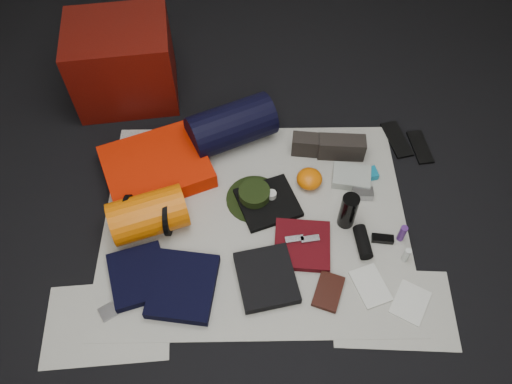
{
  "coord_description": "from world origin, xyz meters",
  "views": [
    {
      "loc": [
        -0.02,
        -1.38,
        2.27
      ],
      "look_at": [
        0.01,
        0.12,
        0.1
      ],
      "focal_mm": 35.0,
      "sensor_mm": 36.0,
      "label": 1
    }
  ],
  "objects_px": {
    "sleeping_pad": "(157,167)",
    "navy_duffel": "(231,126)",
    "compact_camera": "(363,194)",
    "stuff_sack": "(148,215)",
    "red_cabinet": "(123,62)",
    "paperback_book": "(328,291)",
    "water_bottle": "(348,211)"
  },
  "relations": [
    {
      "from": "sleeping_pad",
      "to": "navy_duffel",
      "type": "height_order",
      "value": "navy_duffel"
    },
    {
      "from": "water_bottle",
      "to": "compact_camera",
      "type": "relative_size",
      "value": 2.0
    },
    {
      "from": "stuff_sack",
      "to": "navy_duffel",
      "type": "distance_m",
      "value": 0.72
    },
    {
      "from": "compact_camera",
      "to": "navy_duffel",
      "type": "bearing_deg",
      "value": 151.89
    },
    {
      "from": "navy_duffel",
      "to": "paperback_book",
      "type": "xyz_separation_m",
      "value": [
        0.48,
        -0.98,
        -0.11
      ]
    },
    {
      "from": "red_cabinet",
      "to": "paperback_book",
      "type": "distance_m",
      "value": 1.81
    },
    {
      "from": "compact_camera",
      "to": "water_bottle",
      "type": "bearing_deg",
      "value": -122.4
    },
    {
      "from": "stuff_sack",
      "to": "sleeping_pad",
      "type": "bearing_deg",
      "value": 90.53
    },
    {
      "from": "sleeping_pad",
      "to": "water_bottle",
      "type": "distance_m",
      "value": 1.08
    },
    {
      "from": "sleeping_pad",
      "to": "stuff_sack",
      "type": "xyz_separation_m",
      "value": [
        0.0,
        -0.36,
        0.06
      ]
    },
    {
      "from": "compact_camera",
      "to": "paperback_book",
      "type": "distance_m",
      "value": 0.61
    },
    {
      "from": "red_cabinet",
      "to": "sleeping_pad",
      "type": "height_order",
      "value": "red_cabinet"
    },
    {
      "from": "water_bottle",
      "to": "compact_camera",
      "type": "height_order",
      "value": "water_bottle"
    },
    {
      "from": "water_bottle",
      "to": "compact_camera",
      "type": "xyz_separation_m",
      "value": [
        0.11,
        0.17,
        -0.09
      ]
    },
    {
      "from": "navy_duffel",
      "to": "water_bottle",
      "type": "relative_size",
      "value": 2.2
    },
    {
      "from": "red_cabinet",
      "to": "water_bottle",
      "type": "relative_size",
      "value": 2.68
    },
    {
      "from": "sleeping_pad",
      "to": "paperback_book",
      "type": "height_order",
      "value": "sleeping_pad"
    },
    {
      "from": "water_bottle",
      "to": "paperback_book",
      "type": "distance_m",
      "value": 0.43
    },
    {
      "from": "navy_duffel",
      "to": "compact_camera",
      "type": "height_order",
      "value": "navy_duffel"
    },
    {
      "from": "navy_duffel",
      "to": "paperback_book",
      "type": "height_order",
      "value": "navy_duffel"
    },
    {
      "from": "paperback_book",
      "to": "water_bottle",
      "type": "bearing_deg",
      "value": 92.61
    },
    {
      "from": "water_bottle",
      "to": "compact_camera",
      "type": "bearing_deg",
      "value": 55.93
    },
    {
      "from": "red_cabinet",
      "to": "paperback_book",
      "type": "bearing_deg",
      "value": -58.25
    },
    {
      "from": "sleeping_pad",
      "to": "water_bottle",
      "type": "height_order",
      "value": "water_bottle"
    },
    {
      "from": "navy_duffel",
      "to": "water_bottle",
      "type": "distance_m",
      "value": 0.84
    },
    {
      "from": "sleeping_pad",
      "to": "paperback_book",
      "type": "relative_size",
      "value": 2.98
    },
    {
      "from": "red_cabinet",
      "to": "navy_duffel",
      "type": "xyz_separation_m",
      "value": [
        0.65,
        -0.42,
        -0.11
      ]
    },
    {
      "from": "sleeping_pad",
      "to": "stuff_sack",
      "type": "bearing_deg",
      "value": -89.47
    },
    {
      "from": "sleeping_pad",
      "to": "navy_duffel",
      "type": "xyz_separation_m",
      "value": [
        0.42,
        0.23,
        0.08
      ]
    },
    {
      "from": "compact_camera",
      "to": "stuff_sack",
      "type": "bearing_deg",
      "value": -169.5
    },
    {
      "from": "navy_duffel",
      "to": "compact_camera",
      "type": "relative_size",
      "value": 4.41
    },
    {
      "from": "stuff_sack",
      "to": "navy_duffel",
      "type": "xyz_separation_m",
      "value": [
        0.42,
        0.59,
        0.01
      ]
    }
  ]
}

